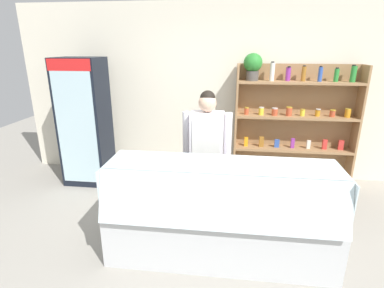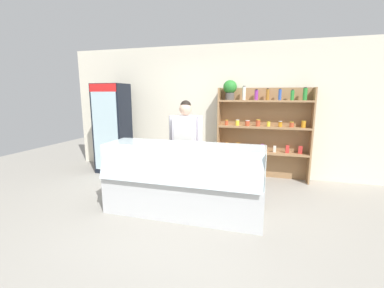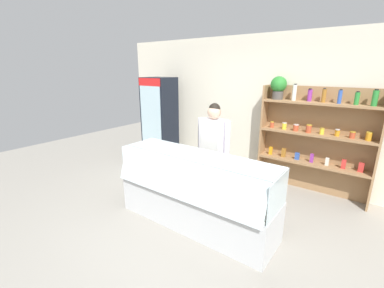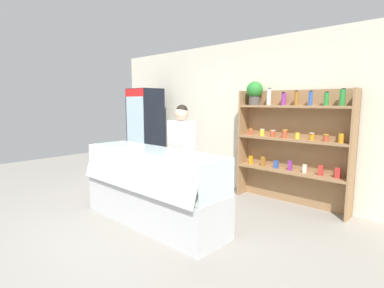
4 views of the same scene
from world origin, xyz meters
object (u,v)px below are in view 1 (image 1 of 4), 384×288
deli_display_case (219,229)px  shop_clerk (207,146)px  drinks_fridge (85,123)px  shelving_unit (290,113)px

deli_display_case → shop_clerk: 1.00m
drinks_fridge → deli_display_case: size_ratio=0.86×
drinks_fridge → shelving_unit: (3.08, 0.41, 0.14)m
shelving_unit → shop_clerk: size_ratio=1.24×
drinks_fridge → shelving_unit: bearing=7.6°
drinks_fridge → deli_display_case: (2.12, -1.57, -0.64)m
drinks_fridge → deli_display_case: 2.71m
deli_display_case → shelving_unit: bearing=64.1°
drinks_fridge → shelving_unit: shelving_unit is taller
drinks_fridge → deli_display_case: drinks_fridge is taller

